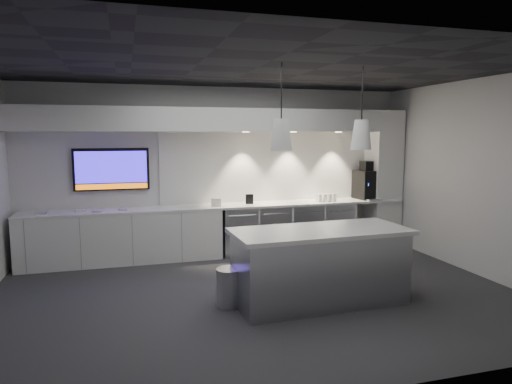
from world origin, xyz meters
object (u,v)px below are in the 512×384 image
object	(u,v)px
island	(320,265)
coffee_machine	(367,183)
bin	(230,287)
wall_tv	(112,169)

from	to	relation	value
island	coffee_machine	size ratio (longest dim) A/B	3.11
bin	coffee_machine	size ratio (longest dim) A/B	0.65
bin	wall_tv	bearing A→B (deg)	118.06
coffee_machine	bin	bearing A→B (deg)	-148.28
wall_tv	bin	distance (m)	3.34
island	bin	world-z (taller)	island
wall_tv	bin	world-z (taller)	wall_tv
island	bin	distance (m)	1.19
wall_tv	bin	size ratio (longest dim) A/B	2.60
wall_tv	coffee_machine	bearing A→B (deg)	-2.97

